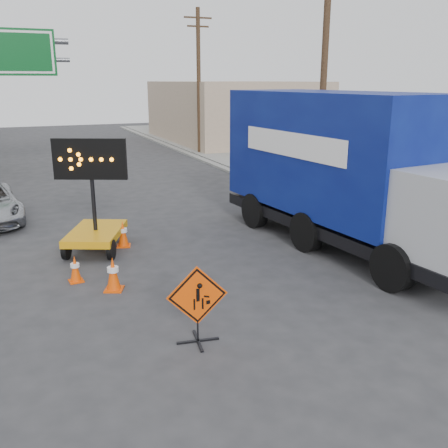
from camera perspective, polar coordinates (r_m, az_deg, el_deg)
ground at (r=9.05m, az=2.44°, el=-15.36°), size 100.00×100.00×0.00m
curb_right at (r=24.80m, az=2.70°, el=5.29°), size 0.40×60.00×0.12m
sidewalk_right at (r=25.85m, az=7.33°, el=5.66°), size 4.00×60.00×0.15m
building_right_far at (r=40.48m, az=0.96°, el=12.72°), size 10.00×14.00×4.60m
utility_pole_near at (r=20.40m, az=11.30°, el=15.74°), size 1.80×0.26×9.00m
utility_pole_far at (r=32.96m, az=-2.91°, el=16.06°), size 1.80×0.26×9.00m
construction_sign at (r=9.26m, az=-3.07°, el=-8.95°), size 1.13×0.81×1.51m
arrow_board at (r=14.68m, az=-14.49°, el=-0.26°), size 2.15×2.61×3.21m
box_truck at (r=14.85m, az=13.79°, el=5.09°), size 3.69×9.51×4.40m
cone_a at (r=11.89m, az=-12.56°, el=-5.57°), size 0.54×0.54×0.81m
cone_b at (r=12.64m, az=-16.65°, el=-4.92°), size 0.36×0.36×0.66m
cone_c at (r=14.92m, az=-11.47°, el=-1.09°), size 0.48×0.48×0.77m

